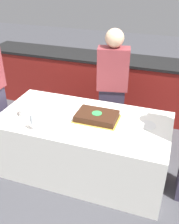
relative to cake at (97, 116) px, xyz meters
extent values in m
plane|color=#424247|center=(-0.14, -0.04, -0.76)|extent=(14.00, 14.00, 0.00)
cube|color=maroon|center=(-0.14, 1.50, -0.32)|extent=(4.40, 0.55, 0.88)
cube|color=black|center=(-0.14, 1.50, 0.14)|extent=(4.40, 0.58, 0.04)
cube|color=white|center=(-0.14, -0.04, -0.40)|extent=(1.89, 0.94, 0.72)
cube|color=gold|center=(0.00, 0.00, -0.03)|extent=(0.48, 0.34, 0.00)
cube|color=#381E11|center=(0.00, 0.00, 0.00)|extent=(0.44, 0.30, 0.07)
cylinder|color=green|center=(0.00, 0.00, 0.04)|extent=(0.11, 0.11, 0.00)
cylinder|color=white|center=(-0.76, -0.16, 0.01)|extent=(0.20, 0.20, 0.09)
cylinder|color=white|center=(-0.55, -0.42, -0.03)|extent=(0.06, 0.06, 0.00)
cylinder|color=white|center=(-0.55, -0.42, 0.01)|extent=(0.01, 0.01, 0.08)
cylinder|color=white|center=(-0.55, -0.42, 0.10)|extent=(0.05, 0.05, 0.11)
cylinder|color=white|center=(0.06, 0.29, -0.03)|extent=(0.19, 0.19, 0.00)
cylinder|color=white|center=(0.54, 0.05, -0.03)|extent=(0.19, 0.19, 0.00)
cube|color=white|center=(-0.17, -0.40, -0.03)|extent=(0.13, 0.11, 0.02)
cube|color=#383347|center=(0.00, 0.65, -0.36)|extent=(0.35, 0.22, 0.80)
cube|color=brown|center=(0.00, 0.65, 0.31)|extent=(0.42, 0.27, 0.53)
sphere|color=#D8AD89|center=(0.00, 0.65, 0.69)|extent=(0.22, 0.22, 0.22)
camera|label=1|loc=(0.72, -2.33, 1.48)|focal=42.00mm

